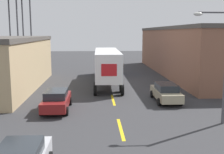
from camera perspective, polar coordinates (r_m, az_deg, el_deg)
The scene contains 6 objects.
road_centerline at distance 17.07m, azimuth 1.79°, elevation -10.49°, with size 0.20×18.55×0.01m.
warehouse_right at distance 41.16m, azimuth 18.26°, elevation 5.14°, with size 12.62×29.96×6.48m.
semi_truck at distance 31.98m, azimuth -1.11°, elevation 2.91°, with size 2.93×15.09×3.80m.
parked_car_right_mid at distance 23.86m, azimuth 10.89°, elevation -3.03°, with size 1.96×4.63×1.53m.
parked_car_left_far at distance 21.21m, azimuth -11.20°, elevation -4.56°, with size 1.96×4.63×1.53m.
street_lamp at distance 18.46m, azimuth 21.46°, elevation 3.48°, with size 2.29×0.32×7.05m.
Camera 1 is at (-1.47, -7.88, 5.71)m, focal length 45.00 mm.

